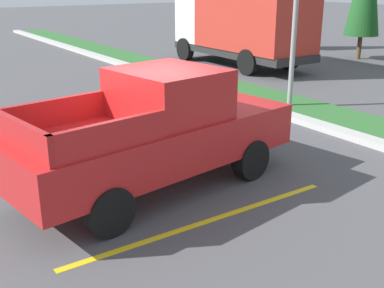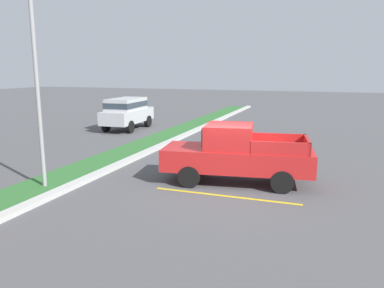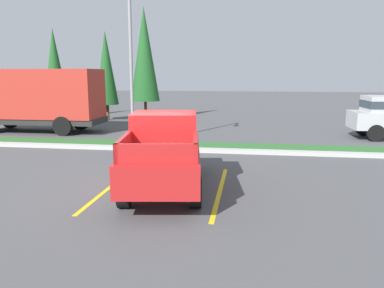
{
  "view_description": "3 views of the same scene",
  "coord_description": "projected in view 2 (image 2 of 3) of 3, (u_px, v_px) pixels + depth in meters",
  "views": [
    {
      "loc": [
        7.47,
        -4.07,
        3.54
      ],
      "look_at": [
        0.74,
        0.49,
        0.74
      ],
      "focal_mm": 44.93,
      "sensor_mm": 36.0,
      "label": 1
    },
    {
      "loc": [
        -12.22,
        -3.12,
        3.99
      ],
      "look_at": [
        -0.3,
        1.2,
        1.49
      ],
      "focal_mm": 35.49,
      "sensor_mm": 36.0,
      "label": 2
    },
    {
      "loc": [
        2.89,
        -10.27,
        3.16
      ],
      "look_at": [
        1.32,
        0.12,
        1.23
      ],
      "focal_mm": 35.87,
      "sensor_mm": 36.0,
      "label": 3
    }
  ],
  "objects": [
    {
      "name": "parking_line_far",
      "position": [
        246.0,
        172.0,
        15.0
      ],
      "size": [
        0.12,
        4.8,
        0.01
      ],
      "primitive_type": "cube",
      "color": "yellow",
      "rests_on": "ground"
    },
    {
      "name": "ground_plane",
      "position": [
        228.0,
        187.0,
        13.09
      ],
      "size": [
        120.0,
        120.0,
        0.0
      ],
      "primitive_type": "plane",
      "color": "#4C4C4F"
    },
    {
      "name": "curb_strip",
      "position": [
        103.0,
        172.0,
        14.75
      ],
      "size": [
        56.0,
        0.4,
        0.15
      ],
      "primitive_type": "cube",
      "color": "#B2B2AD",
      "rests_on": "ground"
    },
    {
      "name": "suv_distant",
      "position": [
        127.0,
        111.0,
        25.36
      ],
      "size": [
        4.68,
        2.13,
        2.1
      ],
      "color": "black",
      "rests_on": "ground"
    },
    {
      "name": "grass_median",
      "position": [
        79.0,
        170.0,
        15.13
      ],
      "size": [
        56.0,
        1.8,
        0.06
      ],
      "primitive_type": "cube",
      "color": "#2D662D",
      "rests_on": "ground"
    },
    {
      "name": "street_light",
      "position": [
        39.0,
        59.0,
        12.15
      ],
      "size": [
        0.24,
        1.49,
        7.5
      ],
      "color": "gray",
      "rests_on": "ground"
    },
    {
      "name": "pickup_truck_main",
      "position": [
        236.0,
        154.0,
        13.38
      ],
      "size": [
        2.65,
        5.45,
        2.1
      ],
      "color": "black",
      "rests_on": "ground"
    },
    {
      "name": "parking_line_near",
      "position": [
        225.0,
        196.0,
        12.14
      ],
      "size": [
        0.12,
        4.8,
        0.01
      ],
      "primitive_type": "cube",
      "color": "yellow",
      "rests_on": "ground"
    }
  ]
}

